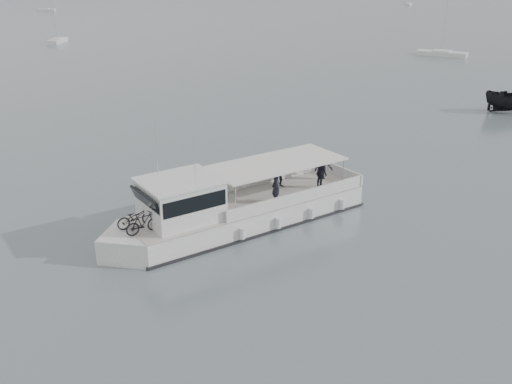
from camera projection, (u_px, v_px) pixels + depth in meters
ground at (284, 222)px, 30.11m from camera, size 1400.00×1400.00×0.00m
tour_boat at (227, 210)px, 29.00m from camera, size 14.90×4.55×6.21m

